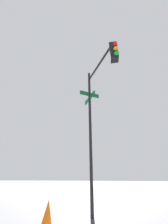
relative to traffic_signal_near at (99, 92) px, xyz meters
The scene contains 2 objects.
traffic_signal_near is the anchor object (origin of this frame).
traffic_cone 4.31m from the traffic_signal_near, 52.59° to the right, with size 0.36×0.36×0.72m, color orange.
Camera 1 is at (-2.11, -6.58, 1.18)m, focal length 21.08 mm.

